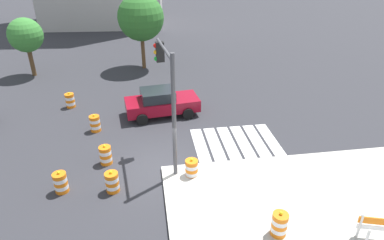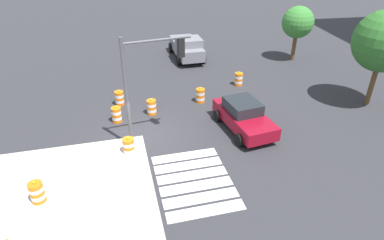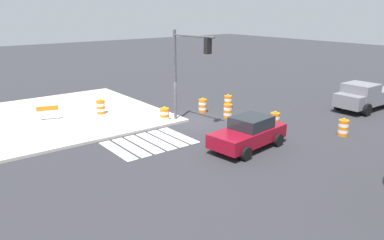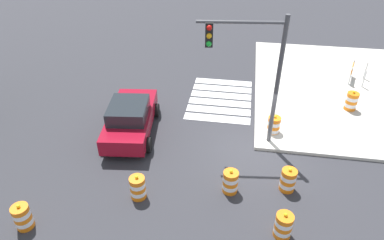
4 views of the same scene
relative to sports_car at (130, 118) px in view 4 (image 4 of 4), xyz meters
name	(u,v)px [view 4 (image 4 of 4)]	position (x,y,z in m)	size (l,w,h in m)	color
ground_plane	(254,150)	(-0.40, -5.52, -0.81)	(120.00, 120.00, 0.00)	#2D2D33
sidewalk_corner	(367,91)	(5.60, -11.52, -0.74)	(12.00, 12.00, 0.15)	#BCB7AD
crosswalk_stripes	(220,99)	(3.60, -3.72, -0.80)	(4.35, 3.20, 0.02)	silver
sports_car	(130,118)	(0.00, 0.00, 0.00)	(4.49, 2.52, 1.63)	maroon
traffic_barrel_near_corner	(288,180)	(-2.51, -6.72, -0.36)	(0.56, 0.56, 1.02)	orange
traffic_barrel_crosswalk_end	(230,182)	(-2.93, -4.65, -0.36)	(0.56, 0.56, 1.02)	orange
traffic_barrel_median_near	(283,225)	(-4.62, -6.44, -0.36)	(0.56, 0.56, 1.02)	orange
traffic_barrel_median_far	(23,217)	(-5.60, 1.91, -0.36)	(0.56, 0.56, 1.02)	orange
traffic_barrel_far_curb	(274,126)	(0.89, -6.32, -0.36)	(0.56, 0.56, 1.02)	orange
traffic_barrel_lane_center	(138,187)	(-3.74, -1.41, -0.36)	(0.56, 0.56, 1.02)	orange
traffic_barrel_on_sidewalk	(351,101)	(3.41, -10.13, -0.21)	(0.56, 0.56, 1.02)	orange
construction_barricade	(355,71)	(6.60, -10.94, -0.09)	(1.41, 1.10, 1.00)	silver
traffic_light_pole	(250,60)	(0.06, -4.99, 3.10)	(0.69, 3.28, 5.50)	#4C4C51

